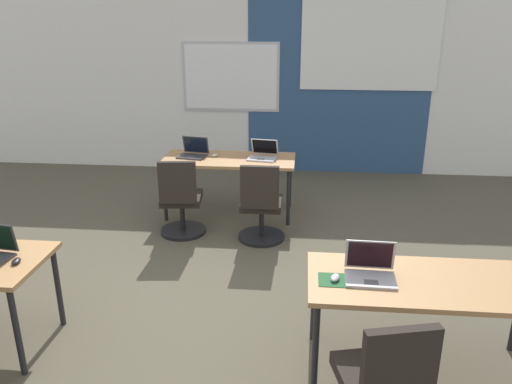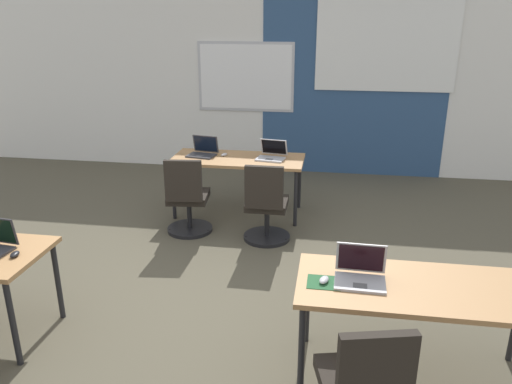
{
  "view_description": "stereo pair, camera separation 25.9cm",
  "coord_description": "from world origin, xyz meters",
  "px_view_note": "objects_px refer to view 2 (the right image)",
  "views": [
    {
      "loc": [
        0.88,
        -3.63,
        2.4
      ],
      "look_at": [
        0.49,
        0.52,
        0.9
      ],
      "focal_mm": 35.27,
      "sensor_mm": 36.0,
      "label": 1
    },
    {
      "loc": [
        1.14,
        -3.6,
        2.4
      ],
      "look_at": [
        0.49,
        0.52,
        0.9
      ],
      "focal_mm": 35.27,
      "sensor_mm": 36.0,
      "label": 2
    }
  ],
  "objects_px": {
    "desk_far_center": "(238,163)",
    "chair_far_left": "(188,202)",
    "mouse_far_left": "(224,155)",
    "laptop_far_left": "(203,151)",
    "mouse_near_right_inner": "(324,280)",
    "laptop_near_right_inner": "(360,274)",
    "desk_near_right": "(419,294)",
    "mouse_near_left_inner": "(15,254)",
    "chair_far_right": "(266,210)",
    "laptop_far_right": "(272,155)"
  },
  "relations": [
    {
      "from": "mouse_near_right_inner",
      "to": "laptop_far_left",
      "type": "bearing_deg",
      "value": 118.51
    },
    {
      "from": "desk_far_center",
      "to": "desk_near_right",
      "type": "bearing_deg",
      "value": -57.99
    },
    {
      "from": "chair_far_right",
      "to": "mouse_far_left",
      "type": "bearing_deg",
      "value": -52.54
    },
    {
      "from": "chair_far_left",
      "to": "chair_far_right",
      "type": "distance_m",
      "value": 0.91
    },
    {
      "from": "desk_far_center",
      "to": "mouse_near_left_inner",
      "type": "relative_size",
      "value": 14.87
    },
    {
      "from": "mouse_far_left",
      "to": "chair_far_left",
      "type": "relative_size",
      "value": 0.12
    },
    {
      "from": "mouse_near_right_inner",
      "to": "chair_far_left",
      "type": "bearing_deg",
      "value": 126.11
    },
    {
      "from": "desk_near_right",
      "to": "laptop_far_left",
      "type": "height_order",
      "value": "laptop_far_left"
    },
    {
      "from": "laptop_far_left",
      "to": "mouse_near_right_inner",
      "type": "distance_m",
      "value": 3.31
    },
    {
      "from": "laptop_far_right",
      "to": "mouse_near_left_inner",
      "type": "relative_size",
      "value": 3.47
    },
    {
      "from": "mouse_far_left",
      "to": "chair_far_right",
      "type": "relative_size",
      "value": 0.12
    },
    {
      "from": "desk_near_right",
      "to": "laptop_far_left",
      "type": "distance_m",
      "value": 3.6
    },
    {
      "from": "mouse_far_left",
      "to": "mouse_near_left_inner",
      "type": "distance_m",
      "value": 3.03
    },
    {
      "from": "mouse_far_left",
      "to": "laptop_near_right_inner",
      "type": "height_order",
      "value": "laptop_near_right_inner"
    },
    {
      "from": "desk_near_right",
      "to": "mouse_near_left_inner",
      "type": "bearing_deg",
      "value": -179.47
    },
    {
      "from": "mouse_far_left",
      "to": "laptop_far_left",
      "type": "bearing_deg",
      "value": -177.79
    },
    {
      "from": "desk_near_right",
      "to": "desk_far_center",
      "type": "xyz_separation_m",
      "value": [
        -1.75,
        2.8,
        0.0
      ]
    },
    {
      "from": "mouse_far_left",
      "to": "laptop_near_right_inner",
      "type": "xyz_separation_m",
      "value": [
        1.54,
        -2.85,
        0.03
      ]
    },
    {
      "from": "chair_far_left",
      "to": "laptop_near_right_inner",
      "type": "distance_m",
      "value": 2.79
    },
    {
      "from": "desk_far_center",
      "to": "chair_far_right",
      "type": "bearing_deg",
      "value": -59.4
    },
    {
      "from": "mouse_far_left",
      "to": "mouse_near_right_inner",
      "type": "distance_m",
      "value": 3.2
    },
    {
      "from": "desk_far_center",
      "to": "mouse_far_left",
      "type": "relative_size",
      "value": 13.98
    },
    {
      "from": "desk_far_center",
      "to": "chair_far_left",
      "type": "distance_m",
      "value": 0.88
    },
    {
      "from": "desk_near_right",
      "to": "mouse_far_left",
      "type": "xyz_separation_m",
      "value": [
        -1.93,
        2.86,
        0.08
      ]
    },
    {
      "from": "mouse_near_left_inner",
      "to": "chair_far_right",
      "type": "bearing_deg",
      "value": 52.63
    },
    {
      "from": "desk_far_center",
      "to": "laptop_near_right_inner",
      "type": "relative_size",
      "value": 4.73
    },
    {
      "from": "desk_far_center",
      "to": "chair_far_right",
      "type": "distance_m",
      "value": 0.95
    },
    {
      "from": "desk_near_right",
      "to": "chair_far_left",
      "type": "xyz_separation_m",
      "value": [
        -2.19,
        2.1,
        -0.28
      ]
    },
    {
      "from": "laptop_far_right",
      "to": "chair_far_right",
      "type": "height_order",
      "value": "laptop_far_right"
    },
    {
      "from": "chair_far_left",
      "to": "mouse_near_left_inner",
      "type": "xyz_separation_m",
      "value": [
        -0.66,
        -2.13,
        0.36
      ]
    },
    {
      "from": "desk_far_center",
      "to": "laptop_near_right_inner",
      "type": "xyz_separation_m",
      "value": [
        1.36,
        -2.79,
        0.11
      ]
    },
    {
      "from": "mouse_far_left",
      "to": "chair_far_left",
      "type": "distance_m",
      "value": 0.88
    },
    {
      "from": "desk_near_right",
      "to": "desk_far_center",
      "type": "height_order",
      "value": "same"
    },
    {
      "from": "mouse_far_left",
      "to": "chair_far_left",
      "type": "height_order",
      "value": "chair_far_left"
    },
    {
      "from": "chair_far_left",
      "to": "laptop_far_left",
      "type": "bearing_deg",
      "value": -95.71
    },
    {
      "from": "laptop_far_right",
      "to": "desk_near_right",
      "type": "bearing_deg",
      "value": -56.16
    },
    {
      "from": "laptop_far_left",
      "to": "chair_far_left",
      "type": "relative_size",
      "value": 0.41
    },
    {
      "from": "desk_far_center",
      "to": "mouse_near_left_inner",
      "type": "bearing_deg",
      "value": -111.37
    },
    {
      "from": "laptop_near_right_inner",
      "to": "mouse_near_left_inner",
      "type": "xyz_separation_m",
      "value": [
        -2.47,
        -0.03,
        -0.03
      ]
    },
    {
      "from": "chair_far_right",
      "to": "mouse_near_left_inner",
      "type": "xyz_separation_m",
      "value": [
        -1.57,
        -2.05,
        0.36
      ]
    },
    {
      "from": "desk_far_center",
      "to": "mouse_near_left_inner",
      "type": "xyz_separation_m",
      "value": [
        -1.11,
        -2.83,
        0.08
      ]
    },
    {
      "from": "desk_near_right",
      "to": "laptop_near_right_inner",
      "type": "distance_m",
      "value": 0.4
    },
    {
      "from": "desk_far_center",
      "to": "chair_far_left",
      "type": "xyz_separation_m",
      "value": [
        -0.44,
        -0.7,
        -0.28
      ]
    },
    {
      "from": "laptop_near_right_inner",
      "to": "mouse_near_left_inner",
      "type": "distance_m",
      "value": 2.47
    },
    {
      "from": "desk_far_center",
      "to": "chair_far_left",
      "type": "bearing_deg",
      "value": -122.44
    },
    {
      "from": "mouse_near_right_inner",
      "to": "desk_far_center",
      "type": "bearing_deg",
      "value": 111.56
    },
    {
      "from": "desk_near_right",
      "to": "chair_far_left",
      "type": "bearing_deg",
      "value": 136.26
    },
    {
      "from": "desk_near_right",
      "to": "mouse_near_left_inner",
      "type": "relative_size",
      "value": 14.87
    },
    {
      "from": "desk_far_center",
      "to": "chair_far_right",
      "type": "height_order",
      "value": "chair_far_right"
    },
    {
      "from": "chair_far_left",
      "to": "desk_near_right",
      "type": "bearing_deg",
      "value": 130.18
    }
  ]
}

